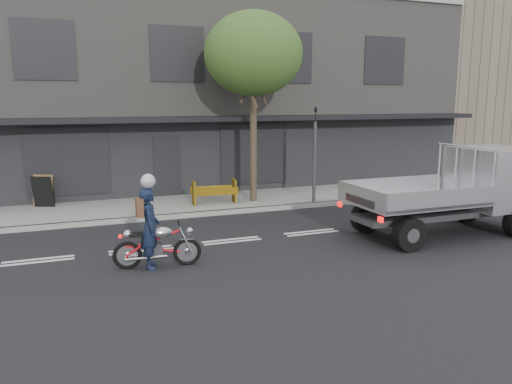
% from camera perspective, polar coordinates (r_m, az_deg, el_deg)
% --- Properties ---
extents(ground, '(80.00, 80.00, 0.00)m').
position_cam_1_polar(ground, '(13.53, -2.80, -5.59)').
color(ground, black).
rests_on(ground, ground).
extents(sidewalk, '(32.00, 3.20, 0.15)m').
position_cam_1_polar(sidewalk, '(17.91, -7.46, -1.42)').
color(sidewalk, gray).
rests_on(sidewalk, ground).
extents(kerb, '(32.00, 0.20, 0.15)m').
position_cam_1_polar(kerb, '(16.39, -6.16, -2.50)').
color(kerb, gray).
rests_on(kerb, ground).
extents(building_main, '(26.00, 10.00, 8.00)m').
position_cam_1_polar(building_main, '(24.01, -11.42, 10.89)').
color(building_main, slate).
rests_on(building_main, ground).
extents(building_neighbour, '(14.00, 10.00, 10.00)m').
position_cam_1_polar(building_neighbour, '(33.73, 25.13, 11.65)').
color(building_neighbour, brown).
rests_on(building_neighbour, ground).
extents(street_tree, '(3.40, 3.40, 6.74)m').
position_cam_1_polar(street_tree, '(17.76, -0.31, 15.44)').
color(street_tree, '#382B21').
rests_on(street_tree, ground).
extents(traffic_light_pole, '(0.12, 0.12, 3.50)m').
position_cam_1_polar(traffic_light_pole, '(17.85, 6.70, 3.68)').
color(traffic_light_pole, '#2D2D30').
rests_on(traffic_light_pole, ground).
extents(motorcycle, '(1.97, 0.57, 1.02)m').
position_cam_1_polar(motorcycle, '(11.55, -11.22, -5.90)').
color(motorcycle, black).
rests_on(motorcycle, ground).
extents(rider, '(0.54, 0.73, 1.84)m').
position_cam_1_polar(rider, '(11.42, -12.03, -4.06)').
color(rider, black).
rests_on(rider, ground).
extents(flatbed_ute, '(5.41, 2.26, 2.51)m').
position_cam_1_polar(flatbed_ute, '(15.61, 24.11, 1.04)').
color(flatbed_ute, black).
rests_on(flatbed_ute, ground).
extents(construction_barrier, '(1.61, 0.75, 0.88)m').
position_cam_1_polar(construction_barrier, '(17.30, -4.58, -0.06)').
color(construction_barrier, '#E29E0B').
rests_on(construction_barrier, sidewalk).
extents(sandwich_board, '(0.80, 0.68, 1.07)m').
position_cam_1_polar(sandwich_board, '(18.32, -23.20, 0.02)').
color(sandwich_board, black).
rests_on(sandwich_board, sidewalk).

